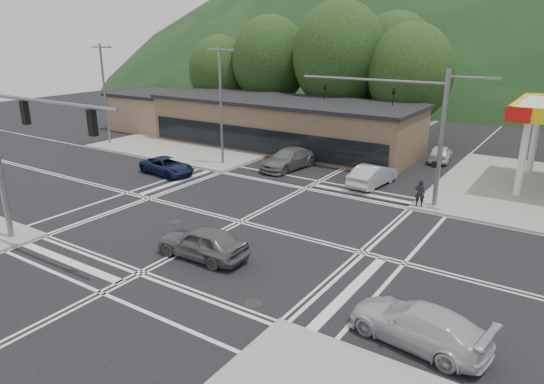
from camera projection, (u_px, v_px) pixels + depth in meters
The scene contains 21 objects.
ground at pixel (241, 222), 26.58m from camera, with size 120.00×120.00×0.00m, color black.
sidewalk_nw at pixel (209, 141), 46.30m from camera, with size 16.00×16.00×0.15m, color gray.
commercial_row at pixel (283, 125), 43.62m from camera, with size 24.00×8.00×4.00m, color brown.
commercial_nw at pixel (157, 112), 52.06m from camera, with size 8.00×7.00×3.60m, color #846B4F.
hill_north at pixel (508, 84), 97.96m from camera, with size 252.00×126.00×140.00m, color black.
tree_n_a at pixel (270, 60), 50.71m from camera, with size 8.00×8.00×11.75m.
tree_n_b at pixel (340, 56), 46.32m from camera, with size 9.00×9.00×12.98m.
tree_n_c at pixel (410, 73), 43.07m from camera, with size 7.60×7.60×10.87m.
tree_n_d at pixel (220, 71), 53.46m from camera, with size 6.80×6.80×9.76m.
tree_n_e at pixel (394, 62), 47.61m from camera, with size 8.40×8.40×11.98m.
streetlight_nw at pixel (221, 100), 36.56m from camera, with size 2.50×0.25×9.00m.
streetlight_w at pixel (105, 89), 43.62m from camera, with size 2.50×0.25×9.00m.
signal_mast_ne at pixel (421, 120), 27.87m from camera, with size 11.65×0.30×8.00m.
signal_mast_sw at pixel (15, 143), 21.82m from camera, with size 9.14×0.28×8.00m.
car_blue_west at pixel (167, 166), 35.34m from camera, with size 2.06×4.46×1.24m, color #0B1734.
car_grey_center at pixel (202, 242), 22.13m from camera, with size 1.78×4.42×1.51m, color #5A5C5E.
car_silver_east at pixel (418, 325), 16.00m from camera, with size 1.92×4.72×1.37m, color silver.
car_queue_a at pixel (373, 175), 32.63m from camera, with size 1.57×4.50×1.48m, color #AEB1B5.
car_queue_b at pixel (441, 153), 38.92m from camera, with size 1.56×3.89×1.33m, color silver.
car_northbound at pixel (289, 159), 36.76m from camera, with size 2.14×5.26×1.53m, color slate.
pedestrian at pixel (420, 193), 28.30m from camera, with size 0.60×0.39×1.64m, color black.
Camera 1 is at (15.07, -19.70, 9.84)m, focal length 32.00 mm.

